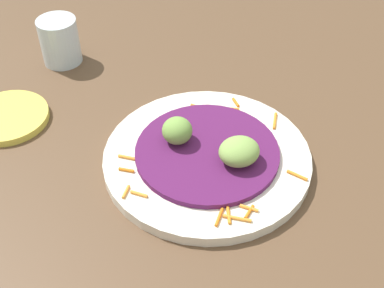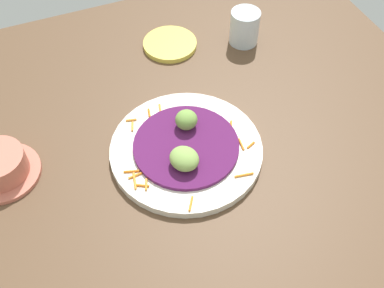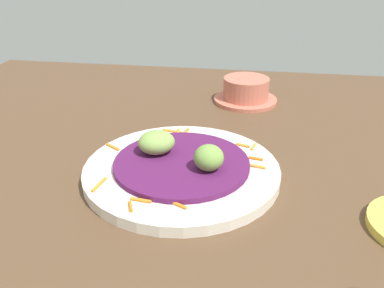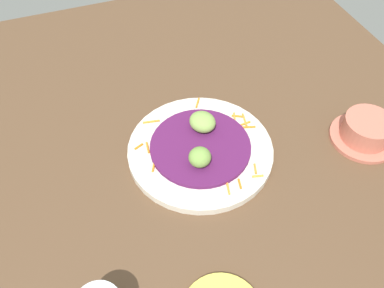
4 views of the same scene
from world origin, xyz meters
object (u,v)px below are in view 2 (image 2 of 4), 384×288
(main_plate, at_px, (186,150))
(guac_scoop_left, at_px, (186,120))
(guac_scoop_center, at_px, (184,159))
(terracotta_bowl, at_px, (0,166))
(water_glass, at_px, (245,27))
(side_plate_small, at_px, (170,44))

(main_plate, height_order, guac_scoop_left, guac_scoop_left)
(guac_scoop_left, xyz_separation_m, guac_scoop_center, (0.08, -0.04, -0.00))
(guac_scoop_center, height_order, terracotta_bowl, guac_scoop_center)
(guac_scoop_center, distance_m, water_glass, 0.38)
(guac_scoop_left, distance_m, side_plate_small, 0.26)
(guac_scoop_center, relative_size, terracotta_bowl, 0.41)
(guac_scoop_left, bearing_deg, guac_scoop_center, -24.26)
(main_plate, relative_size, guac_scoop_center, 5.19)
(terracotta_bowl, height_order, water_glass, water_glass)
(main_plate, height_order, side_plate_small, main_plate)
(terracotta_bowl, bearing_deg, main_plate, 76.15)
(side_plate_small, xyz_separation_m, terracotta_bowl, (0.22, -0.39, 0.02))
(side_plate_small, relative_size, water_glass, 1.55)
(water_glass, bearing_deg, main_plate, -44.13)
(water_glass, bearing_deg, guac_scoop_center, -41.91)
(main_plate, xyz_separation_m, guac_scoop_center, (0.04, -0.02, 0.03))
(terracotta_bowl, bearing_deg, guac_scoop_center, 68.32)
(guac_scoop_center, bearing_deg, water_glass, 138.09)
(terracotta_bowl, bearing_deg, water_glass, 107.00)
(guac_scoop_center, height_order, side_plate_small, guac_scoop_center)
(guac_scoop_left, bearing_deg, side_plate_small, 166.17)
(main_plate, distance_m, side_plate_small, 0.30)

